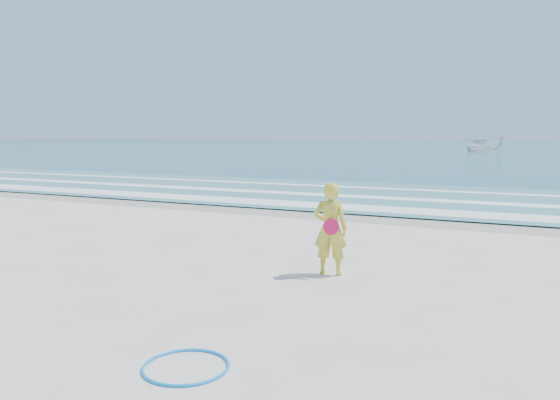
% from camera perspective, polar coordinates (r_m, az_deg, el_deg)
% --- Properties ---
extents(ground, '(400.00, 400.00, 0.00)m').
position_cam_1_polar(ground, '(8.36, -16.59, -9.60)').
color(ground, silver).
rests_on(ground, ground).
extents(wet_sand, '(400.00, 2.40, 0.00)m').
position_cam_1_polar(wet_sand, '(16.04, 5.39, -1.46)').
color(wet_sand, '#B2A893').
rests_on(wet_sand, ground).
extents(ocean, '(400.00, 190.00, 0.04)m').
position_cam_1_polar(ocean, '(111.08, 22.68, 5.22)').
color(ocean, '#19727F').
rests_on(ocean, ground).
extents(shallow, '(400.00, 10.00, 0.01)m').
position_cam_1_polar(shallow, '(20.77, 10.12, 0.50)').
color(shallow, '#59B7AD').
rests_on(shallow, ocean).
extents(foam_near, '(400.00, 1.40, 0.01)m').
position_cam_1_polar(foam_near, '(17.25, 6.87, -0.71)').
color(foam_near, white).
rests_on(foam_near, shallow).
extents(foam_mid, '(400.00, 0.90, 0.01)m').
position_cam_1_polar(foam_mid, '(20.00, 9.52, 0.29)').
color(foam_mid, white).
rests_on(foam_mid, shallow).
extents(foam_far, '(400.00, 0.60, 0.01)m').
position_cam_1_polar(foam_far, '(23.18, 11.76, 1.14)').
color(foam_far, white).
rests_on(foam_far, shallow).
extents(hoop, '(1.03, 1.03, 0.03)m').
position_cam_1_polar(hoop, '(5.80, -9.80, -16.76)').
color(hoop, '#0D8BF1').
rests_on(hoop, ground).
extents(boat, '(5.31, 3.27, 1.92)m').
position_cam_1_polar(boat, '(74.97, 20.55, 5.49)').
color(boat, silver).
rests_on(boat, ocean).
extents(woman, '(0.61, 0.44, 1.55)m').
position_cam_1_polar(woman, '(9.07, 5.29, -3.00)').
color(woman, gold).
rests_on(woman, ground).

